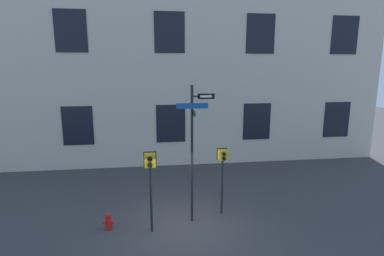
{
  "coord_description": "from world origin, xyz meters",
  "views": [
    {
      "loc": [
        -0.96,
        -9.18,
        5.26
      ],
      "look_at": [
        0.32,
        0.42,
        3.32
      ],
      "focal_mm": 28.0,
      "sensor_mm": 36.0,
      "label": 1
    }
  ],
  "objects_px": {
    "pedestrian_signal_left": "(150,170)",
    "fire_hydrant": "(108,222)",
    "street_sign_pole": "(194,144)",
    "pedestrian_signal_right": "(222,164)"
  },
  "relations": [
    {
      "from": "pedestrian_signal_right",
      "to": "fire_hydrant",
      "type": "distance_m",
      "value": 4.34
    },
    {
      "from": "street_sign_pole",
      "to": "fire_hydrant",
      "type": "height_order",
      "value": "street_sign_pole"
    },
    {
      "from": "pedestrian_signal_left",
      "to": "fire_hydrant",
      "type": "height_order",
      "value": "pedestrian_signal_left"
    },
    {
      "from": "pedestrian_signal_left",
      "to": "street_sign_pole",
      "type": "bearing_deg",
      "value": 19.72
    },
    {
      "from": "street_sign_pole",
      "to": "pedestrian_signal_right",
      "type": "relative_size",
      "value": 1.93
    },
    {
      "from": "street_sign_pole",
      "to": "fire_hydrant",
      "type": "relative_size",
      "value": 8.22
    },
    {
      "from": "fire_hydrant",
      "to": "street_sign_pole",
      "type": "bearing_deg",
      "value": 4.27
    },
    {
      "from": "pedestrian_signal_left",
      "to": "pedestrian_signal_right",
      "type": "distance_m",
      "value": 2.72
    },
    {
      "from": "pedestrian_signal_right",
      "to": "fire_hydrant",
      "type": "height_order",
      "value": "pedestrian_signal_right"
    },
    {
      "from": "street_sign_pole",
      "to": "pedestrian_signal_left",
      "type": "xyz_separation_m",
      "value": [
        -1.45,
        -0.52,
        -0.65
      ]
    }
  ]
}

